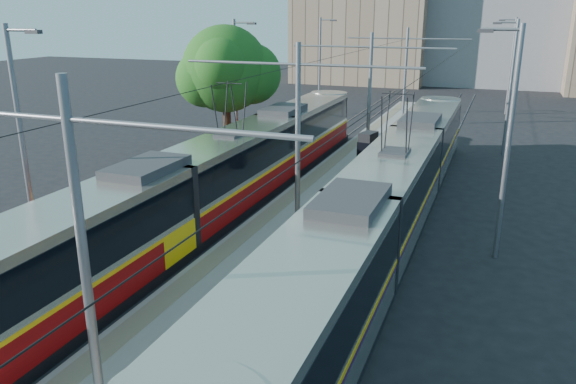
% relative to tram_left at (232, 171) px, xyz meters
% --- Properties ---
extents(ground, '(160.00, 160.00, 0.00)m').
position_rel_tram_left_xyz_m(ground, '(3.60, -9.47, -1.71)').
color(ground, black).
rests_on(ground, ground).
extents(platform, '(4.00, 50.00, 0.30)m').
position_rel_tram_left_xyz_m(platform, '(3.60, 7.53, -1.56)').
color(platform, gray).
rests_on(platform, ground).
extents(tactile_strip_left, '(0.70, 50.00, 0.01)m').
position_rel_tram_left_xyz_m(tactile_strip_left, '(2.15, 7.53, -1.40)').
color(tactile_strip_left, gray).
rests_on(tactile_strip_left, platform).
extents(tactile_strip_right, '(0.70, 50.00, 0.01)m').
position_rel_tram_left_xyz_m(tactile_strip_right, '(5.05, 7.53, -1.40)').
color(tactile_strip_right, gray).
rests_on(tactile_strip_right, platform).
extents(rails, '(8.71, 70.00, 0.03)m').
position_rel_tram_left_xyz_m(rails, '(3.60, 7.53, -1.69)').
color(rails, gray).
rests_on(rails, ground).
extents(track_arrow, '(1.20, 5.00, 0.01)m').
position_rel_tram_left_xyz_m(track_arrow, '(0.00, -12.47, -1.70)').
color(track_arrow, silver).
rests_on(track_arrow, ground).
extents(tram_left, '(2.43, 31.08, 5.50)m').
position_rel_tram_left_xyz_m(tram_left, '(0.00, 0.00, 0.00)').
color(tram_left, black).
rests_on(tram_left, ground).
extents(tram_right, '(2.43, 32.14, 5.50)m').
position_rel_tram_left_xyz_m(tram_right, '(7.20, -0.74, 0.15)').
color(tram_right, black).
rests_on(tram_right, ground).
extents(catenary, '(9.20, 70.00, 7.00)m').
position_rel_tram_left_xyz_m(catenary, '(3.60, 4.68, 2.82)').
color(catenary, slate).
rests_on(catenary, platform).
extents(street_lamps, '(15.18, 38.22, 8.00)m').
position_rel_tram_left_xyz_m(street_lamps, '(3.60, 11.53, 2.48)').
color(street_lamps, slate).
rests_on(street_lamps, ground).
extents(shelter, '(0.87, 1.21, 2.43)m').
position_rel_tram_left_xyz_m(shelter, '(4.78, 5.43, -0.13)').
color(shelter, black).
rests_on(shelter, platform).
extents(tree, '(5.33, 4.93, 7.74)m').
position_rel_tram_left_xyz_m(tree, '(-3.61, 7.55, 3.53)').
color(tree, '#382314').
rests_on(tree, ground).
extents(building_left, '(16.32, 12.24, 14.70)m').
position_rel_tram_left_xyz_m(building_left, '(-6.40, 50.53, 5.65)').
color(building_left, '#8B755E').
rests_on(building_left, ground).
extents(building_centre, '(18.36, 14.28, 16.44)m').
position_rel_tram_left_xyz_m(building_centre, '(9.60, 54.53, 6.52)').
color(building_centre, gray).
rests_on(building_centre, ground).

